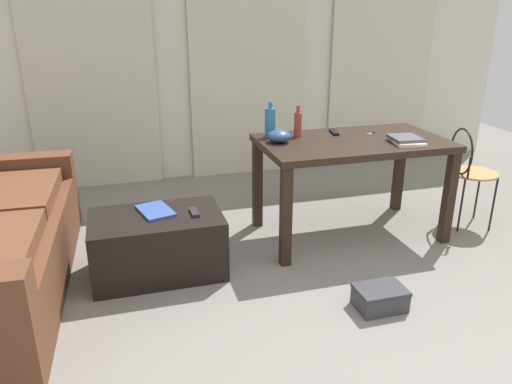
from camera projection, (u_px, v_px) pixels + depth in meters
ground_plane at (321, 256)px, 3.58m from camera, size 8.19×8.19×0.00m
wall_back at (245, 53)px, 5.04m from camera, size 5.93×0.10×2.50m
curtains at (248, 69)px, 5.01m from camera, size 4.22×0.03×2.18m
coffee_table at (158, 244)px, 3.29m from camera, size 0.86×0.53×0.41m
craft_table at (352, 153)px, 3.71m from camera, size 1.38×0.79×0.76m
wire_chair at (468, 166)px, 3.91m from camera, size 0.37×0.39×0.81m
bottle_near at (270, 122)px, 3.73m from camera, size 0.08×0.08×0.26m
bottle_far at (298, 124)px, 3.73m from camera, size 0.06×0.06×0.24m
bowl at (279, 136)px, 3.59m from camera, size 0.17×0.17×0.09m
book_stack at (406, 140)px, 3.58m from camera, size 0.25×0.31×0.05m
tv_remote_on_table at (334, 132)px, 3.85m from camera, size 0.07×0.17×0.02m
scissors at (372, 133)px, 3.85m from camera, size 0.09×0.07×0.00m
tv_remote_primary at (194, 212)px, 3.25m from camera, size 0.05×0.15×0.02m
magazine at (155, 211)px, 3.28m from camera, size 0.26×0.33×0.02m
shoebox at (380, 298)px, 2.94m from camera, size 0.29×0.21×0.14m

